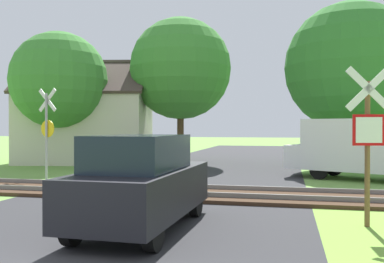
# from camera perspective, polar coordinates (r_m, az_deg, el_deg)

# --- Properties ---
(road_asphalt) EXTENTS (7.88, 80.00, 0.01)m
(road_asphalt) POSITION_cam_1_polar(r_m,az_deg,el_deg) (6.65, -19.37, -16.25)
(road_asphalt) COLOR #2D2D30
(road_asphalt) RESTS_ON ground
(rail_track) EXTENTS (60.00, 2.60, 0.22)m
(rail_track) POSITION_cam_1_polar(r_m,az_deg,el_deg) (12.40, -3.31, -8.12)
(rail_track) COLOR #422D1E
(rail_track) RESTS_ON ground
(stop_sign_near) EXTENTS (0.87, 0.19, 3.10)m
(stop_sign_near) POSITION_cam_1_polar(r_m,az_deg,el_deg) (8.89, 22.41, -0.55)
(stop_sign_near) COLOR brown
(stop_sign_near) RESTS_ON ground
(crossing_sign_far) EXTENTS (0.85, 0.26, 3.38)m
(crossing_sign_far) POSITION_cam_1_polar(r_m,az_deg,el_deg) (16.68, -18.78, 0.53)
(crossing_sign_far) COLOR #9E9EA5
(crossing_sign_far) RESTS_ON ground
(house) EXTENTS (7.85, 7.04, 5.71)m
(house) POSITION_cam_1_polar(r_m,az_deg,el_deg) (24.70, -13.63, 0.78)
(house) COLOR beige
(house) RESTS_ON ground
(tree_center) EXTENTS (5.46, 5.46, 7.83)m
(tree_center) POSITION_cam_1_polar(r_m,az_deg,el_deg) (23.27, -1.55, 8.36)
(tree_center) COLOR #513823
(tree_center) RESTS_ON ground
(tree_right) EXTENTS (5.99, 5.99, 7.73)m
(tree_right) POSITION_cam_1_polar(r_m,az_deg,el_deg) (21.34, 20.34, 8.07)
(tree_right) COLOR #513823
(tree_right) RESTS_ON ground
(tree_left) EXTENTS (4.89, 4.89, 6.76)m
(tree_left) POSITION_cam_1_polar(r_m,az_deg,el_deg) (22.76, -17.30, 6.51)
(tree_left) COLOR #513823
(tree_left) RESTS_ON ground
(mail_truck) EXTENTS (5.22, 3.75, 2.24)m
(mail_truck) POSITION_cam_1_polar(r_m,az_deg,el_deg) (16.83, 21.54, -1.83)
(mail_truck) COLOR white
(mail_truck) RESTS_ON ground
(parked_car) EXTENTS (1.75, 4.04, 1.78)m
(parked_car) POSITION_cam_1_polar(r_m,az_deg,el_deg) (8.13, -6.72, -6.73)
(parked_car) COLOR black
(parked_car) RESTS_ON ground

